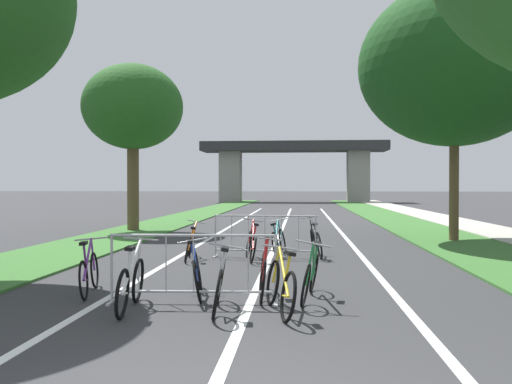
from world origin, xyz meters
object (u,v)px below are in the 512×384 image
(crowd_barrier_nearest, at_px, (193,269))
(bicycle_yellow_8, at_px, (280,287))
(bicycle_white_3, at_px, (131,284))
(tree_left_pine_near, at_px, (133,108))
(bicycle_black_4, at_px, (316,242))
(bicycle_blue_5, at_px, (197,273))
(bicycle_silver_9, at_px, (220,285))
(bicycle_orange_1, at_px, (190,245))
(bicycle_green_2, at_px, (311,276))
(bicycle_purple_6, at_px, (89,272))
(bicycle_red_10, at_px, (251,244))
(bicycle_red_0, at_px, (263,273))
(tree_right_pine_far, at_px, (455,65))
(bicycle_teal_7, at_px, (279,241))
(crowd_barrier_second, at_px, (265,237))

(crowd_barrier_nearest, height_order, bicycle_yellow_8, crowd_barrier_nearest)
(bicycle_white_3, bearing_deg, tree_left_pine_near, 101.97)
(tree_left_pine_near, relative_size, bicycle_black_4, 3.69)
(bicycle_blue_5, relative_size, bicycle_silver_9, 1.00)
(crowd_barrier_nearest, xyz_separation_m, bicycle_orange_1, (-1.02, 4.59, -0.17))
(crowd_barrier_nearest, bearing_deg, tree_left_pine_near, 111.87)
(bicycle_yellow_8, bearing_deg, bicycle_silver_9, 163.25)
(bicycle_white_3, xyz_separation_m, bicycle_yellow_8, (2.13, 0.02, -0.01))
(crowd_barrier_nearest, relative_size, bicycle_black_4, 1.46)
(tree_left_pine_near, relative_size, bicycle_green_2, 3.71)
(bicycle_purple_6, distance_m, bicycle_red_10, 4.70)
(tree_left_pine_near, xyz_separation_m, bicycle_yellow_8, (6.23, -12.70, -4.42))
(bicycle_red_0, distance_m, bicycle_yellow_8, 1.08)
(tree_left_pine_near, height_order, bicycle_green_2, tree_left_pine_near)
(bicycle_red_0, xyz_separation_m, bicycle_orange_1, (-2.04, 4.06, -0.04))
(tree_left_pine_near, bearing_deg, bicycle_purple_6, -75.33)
(tree_right_pine_far, height_order, bicycle_black_4, tree_right_pine_far)
(bicycle_silver_9, bearing_deg, tree_right_pine_far, 52.55)
(tree_left_pine_near, bearing_deg, tree_right_pine_far, -14.62)
(bicycle_black_4, height_order, bicycle_teal_7, bicycle_black_4)
(crowd_barrier_second, relative_size, bicycle_blue_5, 1.54)
(tree_left_pine_near, height_order, bicycle_red_10, tree_left_pine_near)
(crowd_barrier_second, distance_m, bicycle_red_10, 0.55)
(bicycle_red_0, relative_size, bicycle_teal_7, 0.99)
(bicycle_white_3, bearing_deg, bicycle_teal_7, 67.06)
(bicycle_purple_6, bearing_deg, bicycle_blue_5, -13.15)
(bicycle_red_0, distance_m, bicycle_orange_1, 4.54)
(crowd_barrier_second, height_order, bicycle_orange_1, crowd_barrier_second)
(bicycle_teal_7, bearing_deg, bicycle_purple_6, -112.76)
(bicycle_green_2, height_order, bicycle_blue_5, bicycle_green_2)
(bicycle_orange_1, distance_m, bicycle_teal_7, 2.27)
(crowd_barrier_second, height_order, bicycle_purple_6, crowd_barrier_second)
(bicycle_orange_1, bearing_deg, bicycle_white_3, -94.10)
(tree_left_pine_near, xyz_separation_m, bicycle_orange_1, (3.88, -7.62, -4.44))
(bicycle_teal_7, relative_size, bicycle_red_10, 0.96)
(bicycle_black_4, distance_m, bicycle_purple_6, 6.22)
(crowd_barrier_nearest, distance_m, bicycle_teal_7, 5.62)
(bicycle_red_0, bearing_deg, bicycle_silver_9, 56.33)
(crowd_barrier_second, xyz_separation_m, bicycle_white_3, (-1.53, -5.59, -0.14))
(bicycle_purple_6, bearing_deg, bicycle_red_0, -12.80)
(crowd_barrier_second, relative_size, bicycle_teal_7, 1.53)
(bicycle_blue_5, height_order, bicycle_red_10, bicycle_red_10)
(bicycle_teal_7, bearing_deg, tree_left_pine_near, 139.10)
(bicycle_teal_7, xyz_separation_m, bicycle_yellow_8, (0.28, -6.01, 0.01))
(bicycle_black_4, bearing_deg, bicycle_purple_6, -134.39)
(bicycle_teal_7, bearing_deg, bicycle_white_3, -99.59)
(bicycle_purple_6, height_order, bicycle_yellow_8, bicycle_yellow_8)
(bicycle_green_2, distance_m, bicycle_black_4, 5.03)
(bicycle_teal_7, relative_size, bicycle_yellow_8, 0.99)
(crowd_barrier_nearest, xyz_separation_m, bicycle_black_4, (1.99, 5.43, -0.15))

